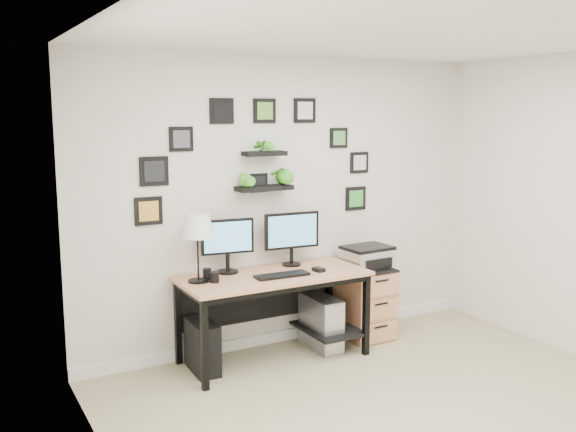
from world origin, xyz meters
TOP-DOWN VIEW (x-y plane):
  - room at (0.00, 1.98)m, footprint 4.00×4.00m
  - desk at (-0.32, 1.67)m, footprint 1.60×0.70m
  - monitor_left at (-0.68, 1.85)m, footprint 0.45×0.20m
  - monitor_right at (-0.07, 1.83)m, footprint 0.52×0.18m
  - keyboard at (-0.33, 1.53)m, footprint 0.47×0.17m
  - mouse at (0.03, 1.53)m, footprint 0.08×0.12m
  - table_lamp at (-1.00, 1.71)m, footprint 0.27×0.27m
  - mug at (-0.89, 1.63)m, footprint 0.08×0.08m
  - pen_cup at (-0.91, 1.75)m, footprint 0.07×0.07m
  - pc_tower_black at (-0.99, 1.69)m, footprint 0.21×0.43m
  - pc_tower_grey at (0.14, 1.66)m, footprint 0.22×0.48m
  - file_cabinet at (0.66, 1.72)m, footprint 0.43×0.53m
  - printer at (0.68, 1.72)m, footprint 0.45×0.37m
  - wall_decor at (-0.30, 1.93)m, footprint 2.28×0.18m

SIDE VIEW (x-z plane):
  - room at x=0.00m, z-range -1.95..2.05m
  - pc_tower_black at x=-0.99m, z-range 0.00..0.42m
  - pc_tower_grey at x=0.14m, z-range 0.00..0.47m
  - file_cabinet at x=0.66m, z-range 0.00..0.67m
  - desk at x=-0.32m, z-range 0.25..1.00m
  - keyboard at x=-0.33m, z-range 0.75..0.77m
  - mouse at x=0.03m, z-range 0.75..0.78m
  - printer at x=0.68m, z-range 0.67..0.87m
  - mug at x=-0.89m, z-range 0.75..0.84m
  - pen_cup at x=-0.91m, z-range 0.75..0.84m
  - monitor_left at x=-0.68m, z-range 0.79..1.25m
  - monitor_right at x=-0.07m, z-range 0.80..1.27m
  - table_lamp at x=-1.00m, z-range 0.92..1.47m
  - wall_decor at x=-0.30m, z-range 1.14..2.20m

